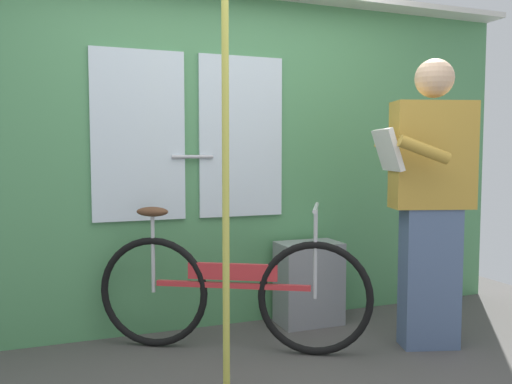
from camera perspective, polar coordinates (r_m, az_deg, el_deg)
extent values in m
cube|color=#4C8C56|center=(3.69, -4.05, 3.11)|extent=(4.59, 0.08, 2.26)
cube|color=silver|center=(3.53, -12.47, 5.90)|extent=(0.60, 0.02, 1.10)
cube|color=silver|center=(3.69, -1.60, 5.93)|extent=(0.60, 0.02, 1.10)
cylinder|color=#B2B2B7|center=(3.57, -6.81, 3.77)|extent=(0.28, 0.02, 0.02)
torus|color=black|center=(3.23, 6.34, -11.26)|extent=(0.62, 0.37, 0.69)
torus|color=black|center=(3.41, -10.92, -10.48)|extent=(0.62, 0.37, 0.69)
cube|color=red|center=(3.27, -2.54, -9.97)|extent=(0.84, 0.49, 0.03)
cube|color=red|center=(3.25, -2.54, -8.53)|extent=(0.49, 0.29, 0.10)
cylinder|color=#B7B7BC|center=(3.36, -10.98, -6.34)|extent=(0.02, 0.02, 0.50)
ellipsoid|color=brown|center=(3.32, -11.04, -2.09)|extent=(0.22, 0.18, 0.06)
cylinder|color=#B7B7BC|center=(3.17, 6.38, -6.55)|extent=(0.02, 0.02, 0.54)
cylinder|color=#B7B7BC|center=(3.13, 6.43, -1.68)|extent=(0.23, 0.40, 0.02)
cube|color=slate|center=(3.50, 18.09, -8.72)|extent=(0.38, 0.27, 0.87)
cube|color=#B78C33|center=(3.41, 18.39, 3.76)|extent=(0.52, 0.33, 0.65)
sphere|color=tan|center=(3.44, 18.58, 11.47)|extent=(0.23, 0.23, 0.23)
cube|color=silver|center=(3.32, 13.91, 4.41)|extent=(0.20, 0.36, 0.26)
cylinder|color=#B78C33|center=(3.16, 17.57, 4.34)|extent=(0.31, 0.15, 0.17)
cylinder|color=#B78C33|center=(3.57, 14.97, 4.37)|extent=(0.31, 0.15, 0.17)
cube|color=gray|center=(3.82, 5.67, -9.67)|extent=(0.44, 0.28, 0.58)
cylinder|color=#C6C14C|center=(2.62, -3.28, 2.62)|extent=(0.04, 0.04, 2.26)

